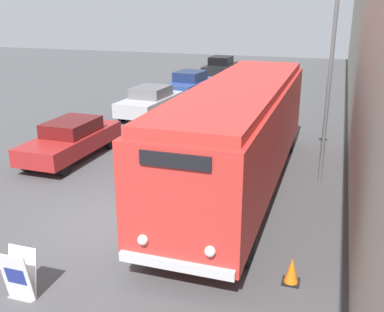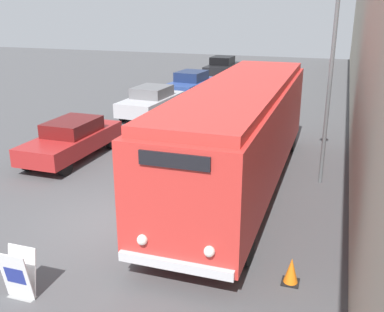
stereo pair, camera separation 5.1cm
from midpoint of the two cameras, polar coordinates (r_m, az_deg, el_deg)
name	(u,v)px [view 2 (the right image)]	position (r m, az deg, el deg)	size (l,w,h in m)	color
ground_plane	(119,223)	(12.09, -9.09, -8.44)	(80.00, 80.00, 0.00)	#4C4C4F
building_wall_right	(365,44)	(19.53, 21.13, 13.18)	(0.30, 60.00, 7.95)	#B2A893
vintage_bus	(240,131)	(13.64, 6.25, 3.21)	(2.53, 11.41, 3.27)	black
sign_board	(19,275)	(9.59, -20.99, -13.91)	(0.63, 0.39, 1.05)	gray
streetlamp	(332,57)	(14.16, 17.51, 11.94)	(0.36, 0.36, 6.12)	#595E60
parked_car_near	(72,139)	(17.12, -14.89, 2.11)	(1.78, 4.60, 1.44)	black
parked_car_mid	(151,102)	(22.95, -5.11, 6.90)	(2.13, 4.36, 1.51)	black
parked_car_far	(191,83)	(28.16, -0.08, 9.19)	(2.27, 4.53, 1.50)	black
parked_car_distant	(222,67)	(35.46, 3.87, 11.21)	(1.90, 4.28, 1.58)	black
traffic_cone	(291,271)	(9.73, 12.64, -14.06)	(0.36, 0.36, 0.58)	black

